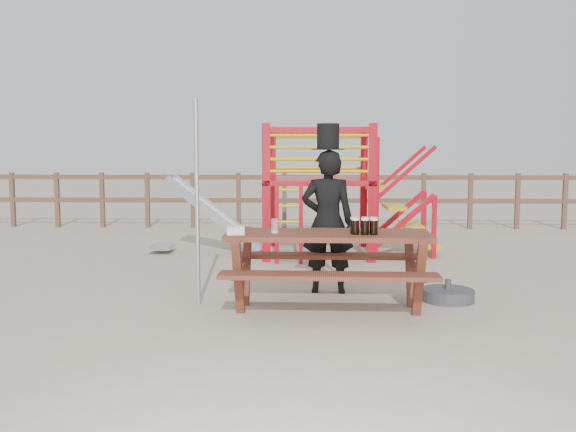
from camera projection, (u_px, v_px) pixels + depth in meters
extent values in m
plane|color=#B3A38B|center=(303.00, 307.00, 6.99)|extent=(60.00, 60.00, 0.00)
cube|color=brown|center=(307.00, 177.00, 13.83)|extent=(15.00, 0.06, 0.10)
cube|color=brown|center=(307.00, 201.00, 13.88)|extent=(15.00, 0.06, 0.10)
cube|color=brown|center=(13.00, 200.00, 14.12)|extent=(0.09, 0.09, 1.20)
cube|color=brown|center=(57.00, 200.00, 14.08)|extent=(0.09, 0.09, 1.20)
cube|color=brown|center=(102.00, 200.00, 14.04)|extent=(0.09, 0.09, 1.20)
cube|color=brown|center=(147.00, 200.00, 14.01)|extent=(0.09, 0.09, 1.20)
cube|color=brown|center=(193.00, 200.00, 13.97)|extent=(0.09, 0.09, 1.20)
cube|color=brown|center=(238.00, 200.00, 13.94)|extent=(0.09, 0.09, 1.20)
cube|color=brown|center=(284.00, 201.00, 13.90)|extent=(0.09, 0.09, 1.20)
cube|color=brown|center=(331.00, 201.00, 13.86)|extent=(0.09, 0.09, 1.20)
cube|color=brown|center=(377.00, 201.00, 13.83)|extent=(0.09, 0.09, 1.20)
cube|color=brown|center=(423.00, 201.00, 13.79)|extent=(0.09, 0.09, 1.20)
cube|color=brown|center=(470.00, 201.00, 13.76)|extent=(0.09, 0.09, 1.20)
cube|color=brown|center=(517.00, 201.00, 13.72)|extent=(0.09, 0.09, 1.20)
cube|color=brown|center=(565.00, 201.00, 13.68)|extent=(0.09, 0.09, 1.20)
cube|color=#B60C18|center=(266.00, 193.00, 9.68)|extent=(0.12, 0.12, 2.10)
cube|color=#B60C18|center=(372.00, 193.00, 9.62)|extent=(0.12, 0.12, 2.10)
cube|color=#B60C18|center=(273.00, 187.00, 11.27)|extent=(0.12, 0.12, 2.10)
cube|color=#B60C18|center=(364.00, 187.00, 11.21)|extent=(0.12, 0.12, 2.10)
cube|color=#B60C18|center=(319.00, 181.00, 10.43)|extent=(1.72, 1.72, 0.08)
cube|color=#B60C18|center=(319.00, 130.00, 9.55)|extent=(1.60, 0.08, 0.08)
cube|color=#B60C18|center=(318.00, 132.00, 11.14)|extent=(1.60, 0.08, 0.08)
cube|color=#B60C18|center=(269.00, 131.00, 10.38)|extent=(0.08, 1.60, 0.08)
cube|color=#B60C18|center=(368.00, 131.00, 10.32)|extent=(0.08, 1.60, 0.08)
cylinder|color=gold|center=(319.00, 171.00, 9.62)|extent=(1.50, 0.05, 0.05)
cylinder|color=gold|center=(318.00, 168.00, 11.21)|extent=(1.50, 0.05, 0.05)
cylinder|color=gold|center=(319.00, 159.00, 9.60)|extent=(1.50, 0.05, 0.05)
cylinder|color=gold|center=(318.00, 158.00, 11.19)|extent=(1.50, 0.05, 0.05)
cylinder|color=gold|center=(319.00, 147.00, 9.58)|extent=(1.50, 0.05, 0.05)
cylinder|color=gold|center=(318.00, 147.00, 11.17)|extent=(1.50, 0.05, 0.05)
cylinder|color=gold|center=(319.00, 135.00, 9.56)|extent=(1.50, 0.05, 0.05)
cylinder|color=gold|center=(318.00, 137.00, 11.15)|extent=(1.50, 0.05, 0.05)
cube|color=#B60C18|center=(277.00, 224.00, 9.57)|extent=(0.06, 0.06, 1.20)
cube|color=#B60C18|center=(301.00, 224.00, 9.56)|extent=(0.06, 0.06, 1.20)
cylinder|color=gold|center=(289.00, 254.00, 9.61)|extent=(0.36, 0.04, 0.04)
cylinder|color=gold|center=(289.00, 238.00, 9.59)|extent=(0.36, 0.04, 0.04)
cylinder|color=gold|center=(289.00, 222.00, 9.56)|extent=(0.36, 0.04, 0.04)
cylinder|color=gold|center=(289.00, 206.00, 9.54)|extent=(0.36, 0.04, 0.04)
cylinder|color=gold|center=(289.00, 190.00, 9.51)|extent=(0.36, 0.04, 0.04)
cube|color=gold|center=(377.00, 188.00, 10.41)|extent=(0.30, 0.90, 0.06)
cube|color=gold|center=(394.00, 207.00, 10.43)|extent=(0.30, 0.90, 0.06)
cube|color=gold|center=(411.00, 225.00, 10.45)|extent=(0.30, 0.90, 0.06)
cube|color=gold|center=(428.00, 243.00, 10.47)|extent=(0.30, 0.90, 0.06)
cube|color=#B60C18|center=(405.00, 221.00, 10.00)|extent=(0.95, 0.08, 0.86)
cube|color=#B60C18|center=(397.00, 215.00, 10.89)|extent=(0.95, 0.08, 0.86)
cube|color=silver|center=(215.00, 216.00, 10.55)|extent=(1.53, 0.55, 1.21)
cube|color=silver|center=(213.00, 215.00, 10.28)|extent=(1.58, 0.04, 1.28)
cube|color=silver|center=(218.00, 212.00, 10.82)|extent=(1.58, 0.04, 1.28)
cube|color=silver|center=(162.00, 247.00, 10.64)|extent=(0.35, 0.55, 0.05)
cube|color=brown|center=(328.00, 235.00, 6.80)|extent=(2.17, 0.85, 0.05)
cube|color=brown|center=(328.00, 276.00, 6.24)|extent=(2.16, 0.34, 0.04)
cube|color=brown|center=(328.00, 256.00, 7.42)|extent=(2.16, 0.34, 0.04)
cube|color=brown|center=(243.00, 273.00, 6.89)|extent=(0.11, 1.29, 0.78)
cube|color=brown|center=(414.00, 275.00, 6.79)|extent=(0.11, 1.29, 0.78)
imported|color=black|center=(328.00, 222.00, 7.62)|extent=(0.64, 0.43, 1.71)
cube|color=#0D860C|center=(328.00, 204.00, 7.74)|extent=(0.07, 0.02, 0.40)
cylinder|color=black|center=(328.00, 149.00, 7.53)|extent=(0.39, 0.39, 0.01)
cylinder|color=black|center=(328.00, 136.00, 7.52)|extent=(0.26, 0.26, 0.30)
cube|color=white|center=(328.00, 128.00, 7.64)|extent=(0.14, 0.01, 0.03)
cylinder|color=#B2B2B7|center=(197.00, 203.00, 6.99)|extent=(0.05, 0.05, 2.25)
cylinder|color=#3D3D43|center=(448.00, 295.00, 7.26)|extent=(0.59, 0.59, 0.14)
cylinder|color=#3D3D43|center=(448.00, 284.00, 7.25)|extent=(0.07, 0.07, 0.11)
cube|color=white|center=(236.00, 231.00, 6.64)|extent=(0.19, 0.16, 0.08)
cylinder|color=black|center=(355.00, 227.00, 6.62)|extent=(0.08, 0.08, 0.15)
cylinder|color=#FFEED0|center=(355.00, 219.00, 6.61)|extent=(0.08, 0.08, 0.02)
cylinder|color=black|center=(365.00, 228.00, 6.61)|extent=(0.08, 0.08, 0.15)
cylinder|color=#FFEED0|center=(365.00, 219.00, 6.60)|extent=(0.08, 0.08, 0.02)
cylinder|color=black|center=(374.00, 228.00, 6.60)|extent=(0.08, 0.08, 0.15)
cylinder|color=#FFEED0|center=(374.00, 219.00, 6.60)|extent=(0.08, 0.08, 0.02)
cylinder|color=black|center=(354.00, 226.00, 6.71)|extent=(0.08, 0.08, 0.15)
cylinder|color=#FFEED0|center=(354.00, 218.00, 6.70)|extent=(0.08, 0.08, 0.02)
cylinder|color=black|center=(365.00, 226.00, 6.71)|extent=(0.08, 0.08, 0.15)
cylinder|color=#FFEED0|center=(365.00, 218.00, 6.70)|extent=(0.08, 0.08, 0.02)
cylinder|color=black|center=(373.00, 226.00, 6.71)|extent=(0.08, 0.08, 0.15)
cylinder|color=#FFEED0|center=(374.00, 218.00, 6.70)|extent=(0.08, 0.08, 0.02)
cylinder|color=silver|center=(275.00, 226.00, 6.75)|extent=(0.08, 0.08, 0.15)
cylinder|color=#FFEED0|center=(275.00, 232.00, 6.76)|extent=(0.07, 0.07, 0.02)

